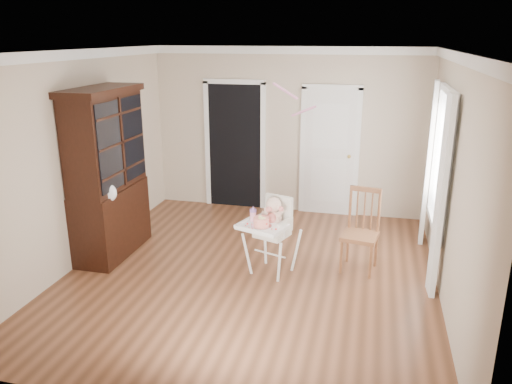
% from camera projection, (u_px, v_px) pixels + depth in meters
% --- Properties ---
extents(floor, '(5.00, 5.00, 0.00)m').
position_uv_depth(floor, '(251.00, 273.00, 6.28)').
color(floor, '#56321D').
rests_on(floor, ground).
extents(ceiling, '(5.00, 5.00, 0.00)m').
position_uv_depth(ceiling, '(250.00, 51.00, 5.47)').
color(ceiling, white).
rests_on(ceiling, wall_back).
extents(wall_back, '(4.50, 0.00, 4.50)m').
position_uv_depth(wall_back, '(288.00, 132.00, 8.19)').
color(wall_back, '#C2B198').
rests_on(wall_back, floor).
extents(wall_left, '(0.00, 5.00, 5.00)m').
position_uv_depth(wall_left, '(80.00, 159.00, 6.38)').
color(wall_left, '#C2B198').
rests_on(wall_left, floor).
extents(wall_right, '(0.00, 5.00, 5.00)m').
position_uv_depth(wall_right, '(453.00, 182.00, 5.37)').
color(wall_right, '#C2B198').
rests_on(wall_right, floor).
extents(crown_molding, '(4.50, 5.00, 0.12)m').
position_uv_depth(crown_molding, '(250.00, 57.00, 5.49)').
color(crown_molding, white).
rests_on(crown_molding, ceiling).
extents(doorway, '(1.06, 0.05, 2.22)m').
position_uv_depth(doorway, '(235.00, 143.00, 8.45)').
color(doorway, black).
rests_on(doorway, wall_back).
extents(closet_door, '(0.96, 0.09, 2.13)m').
position_uv_depth(closet_door, '(329.00, 153.00, 8.11)').
color(closet_door, white).
rests_on(closet_door, wall_back).
extents(window_right, '(0.13, 1.84, 2.30)m').
position_uv_depth(window_right, '(437.00, 169.00, 6.15)').
color(window_right, white).
rests_on(window_right, wall_right).
extents(high_chair, '(0.76, 0.85, 1.00)m').
position_uv_depth(high_chair, '(272.00, 227.00, 6.13)').
color(high_chair, white).
rests_on(high_chair, floor).
extents(baby, '(0.28, 0.27, 0.45)m').
position_uv_depth(baby, '(273.00, 215.00, 6.10)').
color(baby, beige).
rests_on(baby, high_chair).
extents(cake, '(0.25, 0.25, 0.11)m').
position_uv_depth(cake, '(261.00, 222.00, 5.91)').
color(cake, silver).
rests_on(cake, high_chair).
extents(sippy_cup, '(0.08, 0.08, 0.20)m').
position_uv_depth(sippy_cup, '(253.00, 215.00, 6.07)').
color(sippy_cup, pink).
rests_on(sippy_cup, high_chair).
extents(china_cabinet, '(0.59, 1.33, 2.24)m').
position_uv_depth(china_cabinet, '(108.00, 174.00, 6.56)').
color(china_cabinet, black).
rests_on(china_cabinet, floor).
extents(dining_chair, '(0.49, 0.49, 1.05)m').
position_uv_depth(dining_chair, '(361.00, 233.00, 6.27)').
color(dining_chair, brown).
rests_on(dining_chair, floor).
extents(streamer, '(0.36, 0.37, 0.15)m').
position_uv_depth(streamer, '(285.00, 91.00, 5.79)').
color(streamer, pink).
rests_on(streamer, ceiling).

